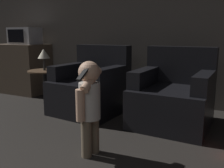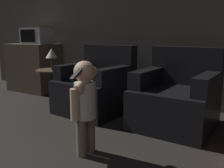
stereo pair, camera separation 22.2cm
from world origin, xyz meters
TOP-DOWN VIEW (x-y plane):
  - wall_back at (0.00, 4.50)m, footprint 8.40×0.05m
  - armchair_left at (-0.83, 3.63)m, footprint 0.93×0.95m
  - armchair_right at (0.31, 3.63)m, footprint 0.89×0.91m
  - person_toddler at (-0.16, 2.50)m, footprint 0.19×0.33m
  - kitchen_counter at (-2.63, 4.13)m, footprint 0.95×0.61m
  - microwave at (-2.52, 4.13)m, footprint 0.53×0.35m
  - side_table at (-1.61, 3.58)m, footprint 0.50×0.50m
  - lamp at (-1.61, 3.58)m, footprint 0.18×0.18m

SIDE VIEW (x-z plane):
  - armchair_left at x=-0.83m, z-range -0.13..0.79m
  - armchair_right at x=0.31m, z-range -0.13..0.79m
  - kitchen_counter at x=-2.63m, z-range 0.00..0.90m
  - side_table at x=-1.61m, z-range 0.19..0.73m
  - person_toddler at x=-0.16m, z-range 0.08..0.93m
  - lamp at x=-1.61m, z-range 0.63..0.95m
  - microwave at x=-2.52m, z-range 0.90..1.19m
  - wall_back at x=0.00m, z-range 0.00..2.60m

